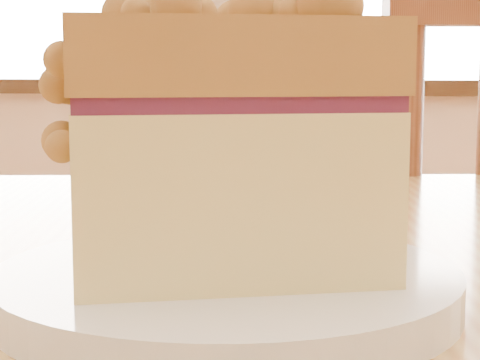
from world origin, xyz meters
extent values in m
cube|color=#3A250F|center=(-1.90, 3.97, 0.76)|extent=(1.76, 0.06, 0.08)
cube|color=#3A250F|center=(0.30, 3.97, 0.76)|extent=(1.76, 0.06, 0.08)
cube|color=tan|center=(0.09, 0.16, 0.73)|extent=(1.21, 0.94, 0.04)
cylinder|color=brown|center=(0.08, 0.53, 0.71)|extent=(0.04, 0.04, 0.48)
cylinder|color=white|center=(0.01, 0.05, 0.76)|extent=(0.20, 0.20, 0.02)
cylinder|color=white|center=(0.01, 0.05, 0.75)|extent=(0.14, 0.14, 0.01)
cube|color=#FADF8D|center=(0.01, 0.05, 0.80)|extent=(0.16, 0.14, 0.07)
cube|color=#4E162F|center=(0.01, 0.05, 0.84)|extent=(0.15, 0.14, 0.01)
cube|color=#9D6631|center=(0.01, 0.05, 0.86)|extent=(0.16, 0.14, 0.03)
sphere|color=#9D6631|center=(-0.02, 0.04, 0.88)|extent=(0.02, 0.02, 0.02)
sphere|color=#9D6631|center=(-0.01, 0.00, 0.88)|extent=(0.02, 0.02, 0.02)
sphere|color=#9D6631|center=(0.07, 0.03, 0.88)|extent=(0.02, 0.02, 0.02)
sphere|color=#9D6631|center=(0.05, 0.04, 0.88)|extent=(0.02, 0.02, 0.02)
sphere|color=#9D6631|center=(0.00, 0.07, 0.88)|extent=(0.02, 0.02, 0.02)
sphere|color=#9D6631|center=(-0.04, 0.07, 0.88)|extent=(0.02, 0.02, 0.02)
sphere|color=#9D6631|center=(0.06, 0.04, 0.88)|extent=(0.02, 0.02, 0.02)
sphere|color=#9D6631|center=(-0.02, 0.01, 0.88)|extent=(0.02, 0.02, 0.02)
sphere|color=#9D6631|center=(0.00, 0.02, 0.88)|extent=(0.02, 0.02, 0.02)
sphere|color=#9D6631|center=(0.00, 0.05, 0.88)|extent=(0.02, 0.02, 0.02)
sphere|color=#9D6631|center=(0.00, 0.00, 0.88)|extent=(0.02, 0.02, 0.02)
sphere|color=#9D6631|center=(0.03, 0.02, 0.88)|extent=(0.03, 0.03, 0.03)
sphere|color=#9D6631|center=(0.02, 0.05, 0.88)|extent=(0.02, 0.02, 0.02)
sphere|color=#9D6631|center=(0.02, 0.08, 0.88)|extent=(0.02, 0.02, 0.02)
sphere|color=#9D6631|center=(-0.03, 0.01, 0.88)|extent=(0.02, 0.02, 0.02)
sphere|color=#9D6631|center=(-0.02, -0.01, 0.88)|extent=(0.02, 0.02, 0.02)
sphere|color=#9D6631|center=(0.01, 0.05, 0.88)|extent=(0.02, 0.02, 0.02)
sphere|color=#9D6631|center=(-0.05, 0.07, 0.88)|extent=(0.02, 0.02, 0.02)
sphere|color=#9D6631|center=(0.02, 0.08, 0.88)|extent=(0.02, 0.02, 0.02)
sphere|color=#9D6631|center=(-0.04, 0.03, 0.88)|extent=(0.03, 0.03, 0.03)
sphere|color=#9D6631|center=(-0.05, -0.01, 0.82)|extent=(0.01, 0.01, 0.01)
sphere|color=#9D6631|center=(-0.07, 0.05, 0.85)|extent=(0.02, 0.02, 0.02)
sphere|color=#9D6631|center=(-0.06, 0.02, 0.84)|extent=(0.01, 0.01, 0.01)
sphere|color=#9D6631|center=(-0.05, 0.00, 0.84)|extent=(0.02, 0.02, 0.02)
sphere|color=#9D6631|center=(-0.06, 0.04, 0.84)|extent=(0.02, 0.02, 0.02)
camera|label=1|loc=(0.09, -0.30, 0.85)|focal=62.00mm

